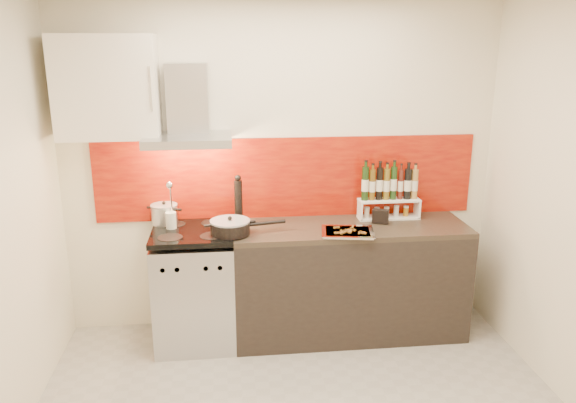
{
  "coord_description": "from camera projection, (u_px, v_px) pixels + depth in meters",
  "views": [
    {
      "loc": [
        -0.44,
        -2.9,
        2.26
      ],
      "look_at": [
        0.0,
        0.95,
        1.15
      ],
      "focal_mm": 35.0,
      "sensor_mm": 36.0,
      "label": 1
    }
  ],
  "objects": [
    {
      "name": "saute_pan",
      "position": [
        231.0,
        227.0,
        4.08
      ],
      "size": [
        0.56,
        0.29,
        0.13
      ],
      "color": "black",
      "rests_on": "range_stove"
    },
    {
      "name": "upper_cabinet",
      "position": [
        107.0,
        87.0,
        3.94
      ],
      "size": [
        0.7,
        0.35,
        0.72
      ],
      "primitive_type": "cube",
      "color": "white",
      "rests_on": "back_wall"
    },
    {
      "name": "caddy_box",
      "position": [
        380.0,
        216.0,
        4.33
      ],
      "size": [
        0.14,
        0.1,
        0.11
      ],
      "primitive_type": "cube",
      "rotation": [
        0.0,
        0.0,
        -0.39
      ],
      "color": "black",
      "rests_on": "counter"
    },
    {
      "name": "backsplash",
      "position": [
        288.0,
        178.0,
        4.44
      ],
      "size": [
        3.0,
        0.02,
        0.64
      ],
      "primitive_type": "cube",
      "color": "#780706",
      "rests_on": "back_wall"
    },
    {
      "name": "counter",
      "position": [
        349.0,
        280.0,
        4.42
      ],
      "size": [
        1.8,
        0.6,
        0.9
      ],
      "color": "black",
      "rests_on": "ground"
    },
    {
      "name": "step_shelf",
      "position": [
        389.0,
        193.0,
        4.42
      ],
      "size": [
        0.49,
        0.13,
        0.43
      ],
      "color": "white",
      "rests_on": "counter"
    },
    {
      "name": "range_hood",
      "position": [
        188.0,
        115.0,
        4.07
      ],
      "size": [
        0.62,
        0.5,
        0.61
      ],
      "color": "#B7B7BA",
      "rests_on": "back_wall"
    },
    {
      "name": "range_stove",
      "position": [
        195.0,
        288.0,
        4.29
      ],
      "size": [
        0.6,
        0.6,
        0.91
      ],
      "color": "#B7B7BA",
      "rests_on": "ground"
    },
    {
      "name": "utensil_jar",
      "position": [
        171.0,
        215.0,
        4.17
      ],
      "size": [
        0.08,
        0.12,
        0.39
      ],
      "color": "silver",
      "rests_on": "range_stove"
    },
    {
      "name": "back_wall",
      "position": [
        282.0,
        168.0,
        4.42
      ],
      "size": [
        3.4,
        0.02,
        2.6
      ],
      "primitive_type": "cube",
      "color": "silver",
      "rests_on": "ground"
    },
    {
      "name": "baking_tray",
      "position": [
        348.0,
        232.0,
        4.11
      ],
      "size": [
        0.42,
        0.35,
        0.03
      ],
      "color": "silver",
      "rests_on": "counter"
    },
    {
      "name": "stock_pot",
      "position": [
        164.0,
        214.0,
        4.3
      ],
      "size": [
        0.2,
        0.2,
        0.18
      ],
      "color": "#B7B7BA",
      "rests_on": "range_stove"
    },
    {
      "name": "pepper_mill",
      "position": [
        238.0,
        201.0,
        4.27
      ],
      "size": [
        0.06,
        0.06,
        0.39
      ],
      "color": "black",
      "rests_on": "counter"
    }
  ]
}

